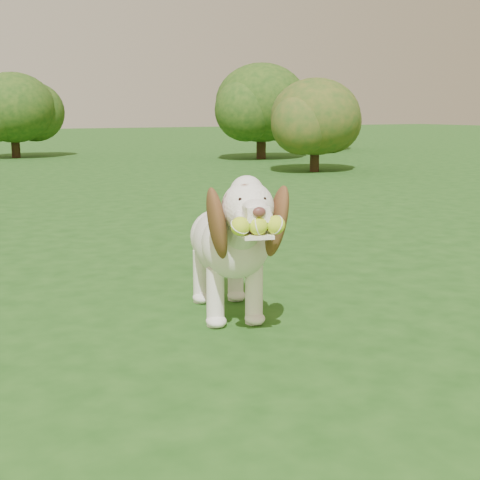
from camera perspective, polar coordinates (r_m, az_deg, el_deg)
ground at (r=3.75m, az=-0.58°, el=-6.74°), size 80.00×80.00×0.00m
dog at (r=3.68m, az=-0.88°, el=0.05°), size 0.67×1.27×0.84m
shrub_h at (r=19.74m, az=6.96°, el=11.06°), size 1.95×1.95×2.02m
shrub_i at (r=17.32m, az=-18.79°, el=10.64°), size 1.98×1.98×2.05m
shrub_d at (r=12.76m, az=6.46°, el=10.40°), size 1.68×1.68×1.74m
shrub_f at (r=16.03m, az=1.84°, el=11.62°), size 2.16×2.16×2.24m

